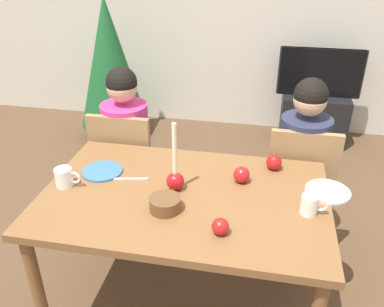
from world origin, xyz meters
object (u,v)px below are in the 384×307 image
(plate_left, at_px, (102,171))
(plate_right, at_px, (328,192))
(dining_table, at_px, (184,208))
(tv, at_px, (320,73))
(person_right_child, at_px, (300,171))
(mug_right, at_px, (310,205))
(apple_by_left_plate, at_px, (242,175))
(chair_right, at_px, (299,182))
(person_left_child, at_px, (128,155))
(apple_near_candle, at_px, (274,162))
(bowl_walnuts, at_px, (165,204))
(apple_by_right_mug, at_px, (220,226))
(candle_centerpiece, at_px, (175,176))
(christmas_tree, at_px, (110,63))
(mug_left, at_px, (65,177))
(tv_stand, at_px, (313,118))
(chair_left, at_px, (127,165))

(plate_left, xyz_separation_m, plate_right, (1.17, 0.03, 0.00))
(dining_table, distance_m, tv, 2.45)
(dining_table, xyz_separation_m, person_right_child, (0.60, 0.64, -0.10))
(mug_right, relative_size, apple_by_left_plate, 1.44)
(chair_right, xyz_separation_m, person_left_child, (-1.12, 0.03, 0.06))
(person_right_child, xyz_separation_m, apple_near_candle, (-0.17, -0.31, 0.22))
(bowl_walnuts, distance_m, apple_by_right_mug, 0.30)
(dining_table, xyz_separation_m, bowl_walnuts, (-0.06, -0.14, 0.12))
(candle_centerpiece, relative_size, apple_near_candle, 4.25)
(christmas_tree, bearing_deg, mug_right, -49.54)
(apple_by_left_plate, bearing_deg, plate_right, -2.42)
(mug_left, xyz_separation_m, apple_by_right_mug, (0.82, -0.22, -0.01))
(apple_by_right_mug, bearing_deg, mug_right, 29.76)
(candle_centerpiece, relative_size, apple_by_left_plate, 4.25)
(chair_right, distance_m, candle_centerpiece, 0.92)
(mug_left, height_order, mug_right, mug_left)
(person_right_child, distance_m, mug_right, 0.72)
(tv_stand, xyz_separation_m, tv, (0.00, 0.00, 0.47))
(person_left_child, xyz_separation_m, person_right_child, (1.12, 0.00, 0.00))
(bowl_walnuts, bearing_deg, tv_stand, 69.86)
(christmas_tree, xyz_separation_m, candle_centerpiece, (1.12, -1.99, 0.05))
(person_right_child, height_order, christmas_tree, christmas_tree)
(person_right_child, xyz_separation_m, mug_left, (-1.20, -0.68, 0.23))
(chair_left, relative_size, mug_right, 7.38)
(chair_right, relative_size, bowl_walnuts, 6.13)
(christmas_tree, distance_m, bowl_walnuts, 2.43)
(mug_left, relative_size, apple_by_left_plate, 1.57)
(person_left_child, xyz_separation_m, apple_near_candle, (0.95, -0.31, 0.22))
(person_right_child, distance_m, apple_by_left_plate, 0.62)
(chair_right, distance_m, tv, 1.72)
(christmas_tree, xyz_separation_m, plate_right, (1.86, -1.87, -0.01))
(bowl_walnuts, bearing_deg, plate_left, 147.99)
(chair_right, xyz_separation_m, tv_stand, (0.24, 1.69, -0.27))
(person_right_child, height_order, mug_right, person_right_child)
(dining_table, distance_m, apple_by_right_mug, 0.36)
(tv, relative_size, plate_left, 3.68)
(person_right_child, bearing_deg, tv, 81.90)
(dining_table, relative_size, tv_stand, 2.19)
(person_left_child, height_order, apple_near_candle, person_left_child)
(mug_left, bearing_deg, mug_right, -0.08)
(apple_near_candle, relative_size, apple_by_right_mug, 1.12)
(person_right_child, height_order, apple_by_left_plate, person_right_child)
(chair_left, relative_size, bowl_walnuts, 6.13)
(dining_table, distance_m, person_left_child, 0.83)
(tv_stand, relative_size, plate_left, 2.98)
(tv_stand, distance_m, bowl_walnuts, 2.66)
(dining_table, height_order, apple_by_right_mug, apple_by_right_mug)
(chair_left, bearing_deg, chair_right, 0.00)
(person_right_child, bearing_deg, dining_table, -133.11)
(dining_table, bearing_deg, apple_by_left_plate, 32.15)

